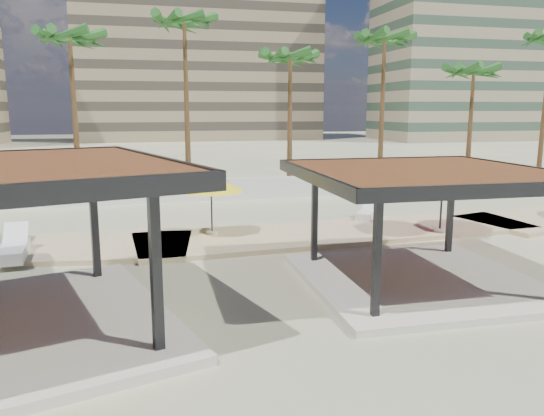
{
  "coord_description": "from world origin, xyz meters",
  "views": [
    {
      "loc": [
        -5.54,
        -12.26,
        4.88
      ],
      "look_at": [
        -1.13,
        5.9,
        1.4
      ],
      "focal_mm": 35.0,
      "sensor_mm": 36.0,
      "label": 1
    }
  ],
  "objects_px": {
    "umbrella_c": "(443,170)",
    "lounger_b": "(367,213)",
    "lounger_a": "(13,250)",
    "pavilion_central": "(421,216)"
  },
  "relations": [
    {
      "from": "umbrella_c",
      "to": "lounger_a",
      "type": "height_order",
      "value": "umbrella_c"
    },
    {
      "from": "umbrella_c",
      "to": "lounger_a",
      "type": "xyz_separation_m",
      "value": [
        -15.37,
        0.06,
        -2.2
      ]
    },
    {
      "from": "umbrella_c",
      "to": "lounger_b",
      "type": "xyz_separation_m",
      "value": [
        -1.61,
        3.29,
        -2.24
      ]
    },
    {
      "from": "umbrella_c",
      "to": "lounger_b",
      "type": "relative_size",
      "value": 2.04
    },
    {
      "from": "umbrella_c",
      "to": "lounger_b",
      "type": "bearing_deg",
      "value": 116.11
    },
    {
      "from": "umbrella_c",
      "to": "lounger_a",
      "type": "relative_size",
      "value": 1.63
    },
    {
      "from": "umbrella_c",
      "to": "lounger_b",
      "type": "distance_m",
      "value": 4.3
    },
    {
      "from": "lounger_b",
      "to": "pavilion_central",
      "type": "bearing_deg",
      "value": -159.19
    },
    {
      "from": "pavilion_central",
      "to": "lounger_a",
      "type": "height_order",
      "value": "pavilion_central"
    },
    {
      "from": "lounger_a",
      "to": "lounger_b",
      "type": "xyz_separation_m",
      "value": [
        13.76,
        3.23,
        -0.04
      ]
    }
  ]
}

